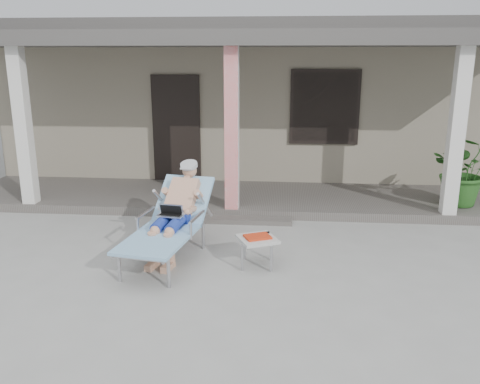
# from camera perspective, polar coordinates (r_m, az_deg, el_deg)

# --- Properties ---
(ground) EXTENTS (60.00, 60.00, 0.00)m
(ground) POSITION_cam_1_polar(r_m,az_deg,el_deg) (6.56, -2.85, -8.52)
(ground) COLOR #9E9E99
(ground) RESTS_ON ground
(house) EXTENTS (10.40, 5.40, 3.30)m
(house) POSITION_cam_1_polar(r_m,az_deg,el_deg) (12.50, 1.19, 10.80)
(house) COLOR gray
(house) RESTS_ON ground
(porch_deck) EXTENTS (10.00, 2.00, 0.15)m
(porch_deck) POSITION_cam_1_polar(r_m,az_deg,el_deg) (9.34, -0.34, -0.68)
(porch_deck) COLOR #605B56
(porch_deck) RESTS_ON ground
(porch_overhang) EXTENTS (10.00, 2.30, 2.85)m
(porch_overhang) POSITION_cam_1_polar(r_m,az_deg,el_deg) (8.93, -0.40, 16.21)
(porch_overhang) COLOR silver
(porch_overhang) RESTS_ON porch_deck
(porch_step) EXTENTS (2.00, 0.30, 0.07)m
(porch_step) POSITION_cam_1_polar(r_m,az_deg,el_deg) (8.26, -1.10, -3.11)
(porch_step) COLOR #605B56
(porch_step) RESTS_ON ground
(lounger) EXTENTS (1.02, 2.00, 1.26)m
(lounger) POSITION_cam_1_polar(r_m,az_deg,el_deg) (6.75, -7.65, -0.91)
(lounger) COLOR #B7B7BC
(lounger) RESTS_ON ground
(side_table) EXTENTS (0.60, 0.60, 0.41)m
(side_table) POSITION_cam_1_polar(r_m,az_deg,el_deg) (6.50, 1.97, -5.45)
(side_table) COLOR beige
(side_table) RESTS_ON ground
(potted_palm) EXTENTS (1.25, 1.15, 1.18)m
(potted_palm) POSITION_cam_1_polar(r_m,az_deg,el_deg) (9.33, 23.94, 2.18)
(potted_palm) COLOR #26591E
(potted_palm) RESTS_ON porch_deck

